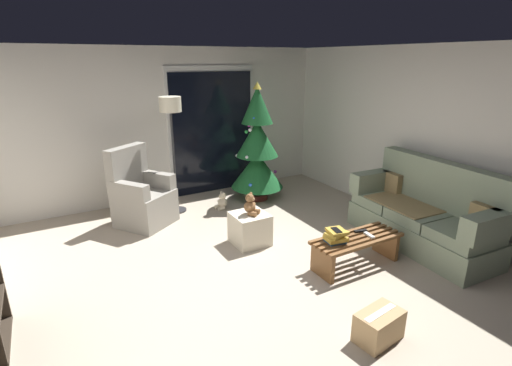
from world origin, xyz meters
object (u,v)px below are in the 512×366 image
(couch, at_px, (425,215))
(coffee_table, at_px, (356,246))
(book_stack, at_px, (336,236))
(floor_lamp, at_px, (171,116))
(remote_black, at_px, (361,231))
(remote_white, at_px, (369,235))
(ottoman, at_px, (250,229))
(teddy_bear_cream_by_tree, at_px, (222,202))
(christmas_tree, at_px, (257,149))
(teddy_bear_chestnut, at_px, (250,205))
(cell_phone, at_px, (337,230))
(cardboard_box_taped_mid_floor, at_px, (379,326))
(armchair, at_px, (142,197))

(couch, bearing_deg, coffee_table, 179.82)
(book_stack, xyz_separation_m, floor_lamp, (-0.97, 2.62, 1.06))
(remote_black, xyz_separation_m, remote_white, (0.01, -0.13, 0.00))
(remote_white, distance_m, ottoman, 1.50)
(ottoman, bearing_deg, remote_white, -50.81)
(ottoman, height_order, teddy_bear_cream_by_tree, ottoman)
(remote_white, bearing_deg, teddy_bear_cream_by_tree, 114.19)
(christmas_tree, distance_m, teddy_bear_chestnut, 1.71)
(couch, height_order, cell_phone, couch)
(christmas_tree, xyz_separation_m, teddy_bear_cream_by_tree, (-0.72, -0.12, -0.75))
(remote_white, xyz_separation_m, book_stack, (-0.44, 0.07, 0.06))
(coffee_table, height_order, teddy_bear_chestnut, teddy_bear_chestnut)
(christmas_tree, height_order, cardboard_box_taped_mid_floor, christmas_tree)
(remote_white, relative_size, floor_lamp, 0.09)
(remote_black, height_order, ottoman, ottoman)
(teddy_bear_chestnut, relative_size, cardboard_box_taped_mid_floor, 0.65)
(coffee_table, height_order, christmas_tree, christmas_tree)
(book_stack, distance_m, teddy_bear_chestnut, 1.18)
(remote_black, distance_m, book_stack, 0.44)
(couch, bearing_deg, cell_phone, 179.43)
(book_stack, bearing_deg, remote_white, -9.19)
(book_stack, bearing_deg, couch, -0.98)
(coffee_table, height_order, floor_lamp, floor_lamp)
(floor_lamp, bearing_deg, book_stack, -69.71)
(christmas_tree, bearing_deg, remote_black, -89.35)
(armchair, bearing_deg, couch, -39.02)
(book_stack, distance_m, armchair, 2.87)
(book_stack, distance_m, christmas_tree, 2.55)
(coffee_table, xyz_separation_m, floor_lamp, (-1.27, 2.64, 1.26))
(armchair, relative_size, cardboard_box_taped_mid_floor, 2.57)
(couch, distance_m, teddy_bear_chestnut, 2.24)
(remote_black, relative_size, ottoman, 0.35)
(book_stack, relative_size, floor_lamp, 0.16)
(remote_white, bearing_deg, ottoman, 136.22)
(christmas_tree, bearing_deg, teddy_bear_chestnut, -122.56)
(couch, height_order, book_stack, couch)
(remote_black, bearing_deg, couch, -80.32)
(book_stack, bearing_deg, floor_lamp, 110.29)
(cardboard_box_taped_mid_floor, bearing_deg, remote_white, 49.07)
(remote_white, bearing_deg, teddy_bear_chestnut, 136.24)
(ottoman, bearing_deg, teddy_bear_cream_by_tree, 81.59)
(ottoman, bearing_deg, cell_phone, -65.81)
(couch, bearing_deg, teddy_bear_chestnut, 150.68)
(teddy_bear_cream_by_tree, bearing_deg, cardboard_box_taped_mid_floor, -91.53)
(armchair, relative_size, ottoman, 2.57)
(ottoman, bearing_deg, remote_black, -47.45)
(book_stack, bearing_deg, cell_phone, -128.38)
(coffee_table, distance_m, book_stack, 0.36)
(teddy_bear_chestnut, bearing_deg, armchair, 128.25)
(floor_lamp, height_order, teddy_bear_cream_by_tree, floor_lamp)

